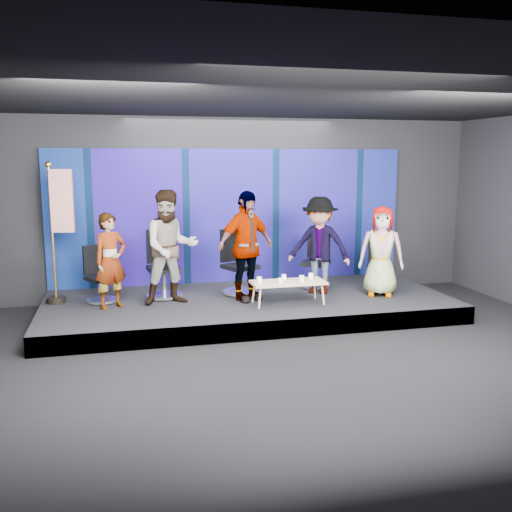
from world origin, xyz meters
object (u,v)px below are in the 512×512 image
(chair_b, at_px, (163,275))
(mug_a, at_px, (259,280))
(mug_b, at_px, (280,281))
(mug_c, at_px, (284,277))
(panelist_a, at_px, (111,261))
(panelist_d, at_px, (319,245))
(panelist_b, at_px, (170,247))
(coffee_table, at_px, (288,283))
(chair_a, at_px, (100,284))
(flag_stand, at_px, (59,229))
(mug_d, at_px, (302,278))
(chair_c, at_px, (238,273))
(panelist_e, at_px, (381,251))
(chair_d, at_px, (316,268))
(panelist_c, at_px, (246,246))
(chair_e, at_px, (379,272))
(mug_e, at_px, (311,276))

(chair_b, relative_size, mug_a, 11.63)
(mug_b, distance_m, mug_c, 0.28)
(panelist_a, distance_m, panelist_d, 3.65)
(panelist_b, height_order, coffee_table, panelist_b)
(chair_b, relative_size, mug_b, 13.36)
(chair_a, height_order, mug_c, chair_a)
(panelist_a, height_order, flag_stand, flag_stand)
(mug_c, bearing_deg, mug_a, -165.03)
(panelist_b, height_order, mug_a, panelist_b)
(chair_a, bearing_deg, mug_d, -48.03)
(panelist_b, distance_m, mug_d, 2.25)
(panelist_a, xyz_separation_m, mug_c, (2.84, -0.30, -0.35))
(chair_c, relative_size, panelist_e, 0.73)
(chair_a, xyz_separation_m, coffee_table, (3.08, -0.88, 0.04))
(chair_a, distance_m, mug_a, 2.72)
(panelist_b, bearing_deg, chair_d, 6.06)
(chair_d, relative_size, mug_c, 11.56)
(panelist_c, distance_m, coffee_table, 0.96)
(mug_a, bearing_deg, flag_stand, 163.51)
(chair_a, bearing_deg, panelist_a, -98.99)
(chair_e, xyz_separation_m, flag_stand, (-5.66, 0.30, 0.93))
(panelist_e, relative_size, mug_e, 16.48)
(panelist_c, bearing_deg, chair_b, 132.81)
(mug_b, distance_m, mug_d, 0.39)
(chair_c, relative_size, flag_stand, 0.49)
(chair_d, bearing_deg, mug_b, -96.01)
(chair_d, distance_m, mug_e, 1.09)
(mug_a, height_order, flag_stand, flag_stand)
(chair_d, height_order, flag_stand, flag_stand)
(panelist_d, distance_m, mug_b, 1.27)
(panelist_c, bearing_deg, panelist_e, -29.56)
(mug_b, bearing_deg, coffee_table, 34.38)
(panelist_d, xyz_separation_m, mug_e, (-0.33, -0.50, -0.44))
(chair_b, height_order, flag_stand, flag_stand)
(mug_c, bearing_deg, chair_b, 156.33)
(panelist_e, bearing_deg, chair_e, 92.55)
(panelist_d, distance_m, chair_e, 1.32)
(panelist_a, xyz_separation_m, mug_a, (2.38, -0.42, -0.35))
(chair_a, relative_size, mug_c, 10.32)
(chair_e, relative_size, mug_a, 9.71)
(panelist_c, height_order, flag_stand, flag_stand)
(mug_b, height_order, mug_c, mug_c)
(mug_d, bearing_deg, panelist_d, 50.86)
(panelist_b, bearing_deg, coffee_table, -20.60)
(coffee_table, relative_size, mug_e, 12.84)
(mug_c, relative_size, mug_d, 0.93)
(flag_stand, bearing_deg, panelist_c, 5.58)
(chair_b, bearing_deg, mug_e, -26.22)
(chair_a, xyz_separation_m, panelist_d, (3.84, -0.27, 0.56))
(panelist_c, relative_size, flag_stand, 0.79)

